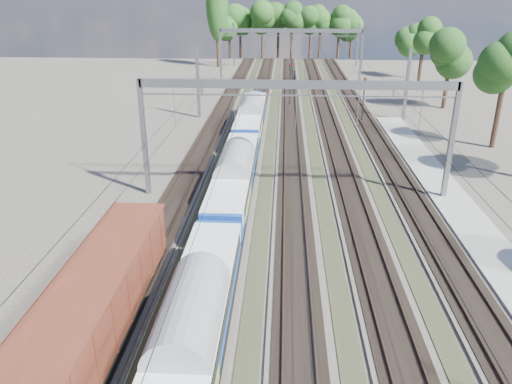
# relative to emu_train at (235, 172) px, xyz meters

# --- Properties ---
(track_bed) EXTENTS (21.00, 130.00, 0.34)m
(track_bed) POSITION_rel_emu_train_xyz_m (4.50, 16.11, -2.20)
(track_bed) COLOR #47423A
(track_bed) RESTS_ON ground
(platform) EXTENTS (3.00, 70.00, 0.30)m
(platform) POSITION_rel_emu_train_xyz_m (16.50, -8.89, -2.15)
(platform) COLOR gray
(platform) RESTS_ON ground
(catenary) EXTENTS (25.65, 130.00, 9.00)m
(catenary) POSITION_rel_emu_train_xyz_m (4.83, 23.79, 4.10)
(catenary) COLOR slate
(catenary) RESTS_ON ground
(tree_belt) EXTENTS (39.74, 99.13, 11.70)m
(tree_belt) POSITION_rel_emu_train_xyz_m (10.38, 66.02, 5.82)
(tree_belt) COLOR black
(tree_belt) RESTS_ON ground
(poplar) EXTENTS (4.40, 4.40, 19.04)m
(poplar) POSITION_rel_emu_train_xyz_m (-10.00, 69.11, 9.59)
(poplar) COLOR black
(poplar) RESTS_ON ground
(emu_train) EXTENTS (2.67, 56.60, 3.91)m
(emu_train) POSITION_rel_emu_train_xyz_m (0.00, 0.00, 0.00)
(emu_train) COLOR black
(emu_train) RESTS_ON ground
(freight_boxcar) EXTENTS (2.96, 14.27, 3.68)m
(freight_boxcar) POSITION_rel_emu_train_xyz_m (-4.50, -16.68, -0.05)
(freight_boxcar) COLOR black
(freight_boxcar) RESTS_ON ground
(worker) EXTENTS (0.50, 0.73, 1.95)m
(worker) POSITION_rel_emu_train_xyz_m (5.37, 52.06, -1.32)
(worker) COLOR black
(worker) RESTS_ON ground
(signal_near) EXTENTS (0.40, 0.38, 5.61)m
(signal_near) POSITION_rel_emu_train_xyz_m (4.42, 33.43, 1.25)
(signal_near) COLOR black
(signal_near) RESTS_ON ground
(signal_far) EXTENTS (0.34, 0.31, 5.29)m
(signal_far) POSITION_rel_emu_train_xyz_m (13.10, 24.96, 1.05)
(signal_far) COLOR black
(signal_far) RESTS_ON ground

